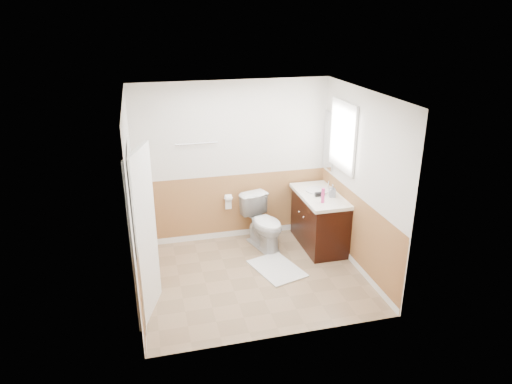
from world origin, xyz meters
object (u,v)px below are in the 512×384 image
object	(u,v)px
bath_mat	(277,268)
lotion_bottle	(323,196)
soap_dispenser	(332,191)
toilet	(264,223)
vanity_cabinet	(319,221)

from	to	relation	value
bath_mat	lotion_bottle	xyz separation A→B (m)	(0.74, 0.24, 0.95)
lotion_bottle	soap_dispenser	distance (m)	0.28
toilet	soap_dispenser	world-z (taller)	soap_dispenser
vanity_cabinet	bath_mat	bearing A→B (deg)	-146.69
soap_dispenser	vanity_cabinet	bearing A→B (deg)	132.01
bath_mat	vanity_cabinet	xyz separation A→B (m)	(0.84, 0.55, 0.39)
toilet	bath_mat	bearing A→B (deg)	-106.63
bath_mat	lotion_bottle	size ratio (longest dim) A/B	3.64
toilet	bath_mat	xyz separation A→B (m)	(0.00, -0.72, -0.39)
toilet	vanity_cabinet	distance (m)	0.86
lotion_bottle	soap_dispenser	size ratio (longest dim) A/B	1.15
toilet	lotion_bottle	world-z (taller)	lotion_bottle
vanity_cabinet	lotion_bottle	distance (m)	0.65
vanity_cabinet	soap_dispenser	xyz separation A→B (m)	(0.12, -0.13, 0.55)
toilet	soap_dispenser	bearing A→B (deg)	-33.91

